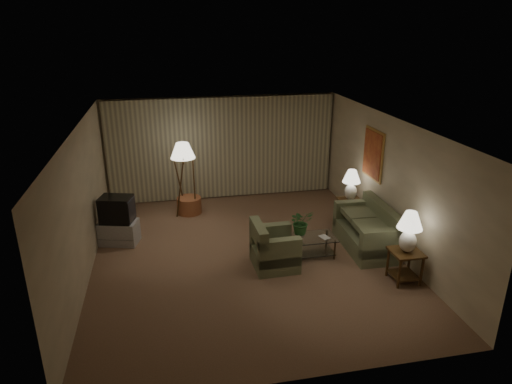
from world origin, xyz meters
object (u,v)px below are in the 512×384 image
coffee_table (307,244)px  floor_lamp (184,178)px  armchair (275,249)px  ottoman (189,205)px  table_lamp_far (351,182)px  sofa (366,231)px  side_table_near (405,261)px  side_table_far (349,207)px  tv_cabinet (119,232)px  vase (301,235)px  table_lamp_near (409,228)px  crt_tv (117,209)px

coffee_table → floor_lamp: 3.57m
armchair → ottoman: (-1.45, 2.99, -0.16)m
floor_lamp → ottoman: (0.09, 0.06, -0.74)m
ottoman → table_lamp_far: bearing=-20.8°
sofa → armchair: 2.07m
armchair → side_table_near: (2.18, -0.99, 0.05)m
side_table_far → coffee_table: 1.98m
tv_cabinet → floor_lamp: (1.48, 1.31, 0.69)m
side_table_far → table_lamp_far: bearing=26.6°
ottoman → vase: 3.41m
table_lamp_near → floor_lamp: (-3.72, 3.92, -0.11)m
tv_cabinet → crt_tv: (0.00, 0.00, 0.53)m
table_lamp_far → crt_tv: bearing=179.8°
table_lamp_near → table_lamp_far: (0.00, 2.60, -0.03)m
armchair → floor_lamp: 3.36m
vase → tv_cabinet: bearing=159.3°
table_lamp_far → tv_cabinet: 5.26m
floor_lamp → side_table_near: bearing=-46.5°
floor_lamp → sofa: bearing=-35.8°
sofa → vase: 1.45m
coffee_table → side_table_near: bearing=-40.9°
tv_cabinet → floor_lamp: 2.09m
table_lamp_far → coffee_table: 2.11m
table_lamp_near → crt_tv: size_ratio=1.03×
table_lamp_near → tv_cabinet: table_lamp_near is taller
side_table_near → floor_lamp: floor_lamp is taller
armchair → table_lamp_far: bearing=-55.1°
sofa → coffee_table: size_ratio=1.55×
side_table_near → table_lamp_far: bearing=90.0°
table_lamp_near → side_table_far: bearing=90.0°
table_lamp_far → tv_cabinet: bearing=179.8°
side_table_far → floor_lamp: size_ratio=0.33×
side_table_far → coffee_table: (-1.45, -1.35, -0.13)m
tv_cabinet → vase: bearing=-5.4°
table_lamp_far → armchair: bearing=-143.6°
side_table_near → side_table_far: bearing=90.0°
coffee_table → vase: (-0.15, 0.00, 0.21)m
table_lamp_near → vase: size_ratio=5.66×
side_table_far → side_table_near: bearing=-90.0°
table_lamp_near → ottoman: table_lamp_near is taller
coffee_table → floor_lamp: size_ratio=0.63×
side_table_far → vase: 2.09m
armchair → crt_tv: 3.45m
side_table_near → sofa: bearing=96.3°
floor_lamp → coffee_table: bearing=-49.6°
sofa → armchair: (-2.03, -0.36, -0.02)m
side_table_near → ottoman: side_table_near is taller
sofa → table_lamp_far: (0.15, 1.25, 0.64)m
side_table_far → table_lamp_far: table_lamp_far is taller
side_table_near → floor_lamp: 5.43m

